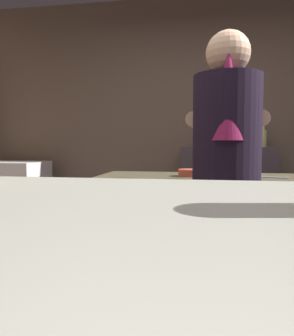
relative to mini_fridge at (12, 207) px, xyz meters
name	(u,v)px	position (x,y,z in m)	size (l,w,h in m)	color
wall_back	(205,125)	(2.02, 0.45, 0.87)	(5.20, 0.10, 2.70)	brown
prep_counter	(260,250)	(2.37, -1.02, -0.01)	(2.10, 0.60, 0.94)	#4E4732
back_shelf	(227,203)	(2.24, 0.17, 0.08)	(0.90, 0.36, 1.12)	#3F343B
mini_fridge	(12,207)	(0.00, 0.00, 0.00)	(0.67, 0.58, 0.96)	white
bartender	(226,175)	(2.11, -1.48, 0.50)	(0.43, 0.52, 1.71)	#292633
mixing_bowl	(191,173)	(1.92, -1.05, 0.48)	(0.16, 0.16, 0.05)	#C34E3B
chefs_knife	(268,177)	(2.39, -1.07, 0.46)	(0.24, 0.03, 0.01)	silver
bottle_vinegar	(249,136)	(2.43, 0.11, 0.74)	(0.06, 0.06, 0.27)	black
bottle_olive_oil	(263,137)	(2.59, 0.26, 0.73)	(0.07, 0.07, 0.25)	#D6C67F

